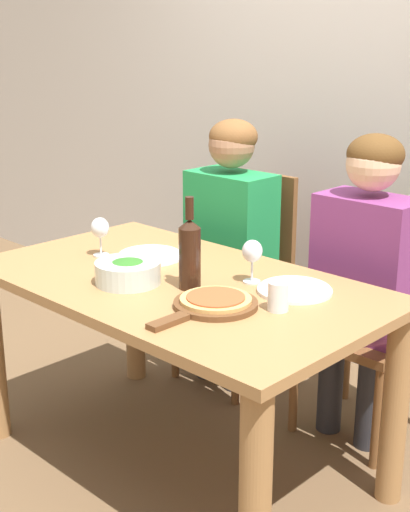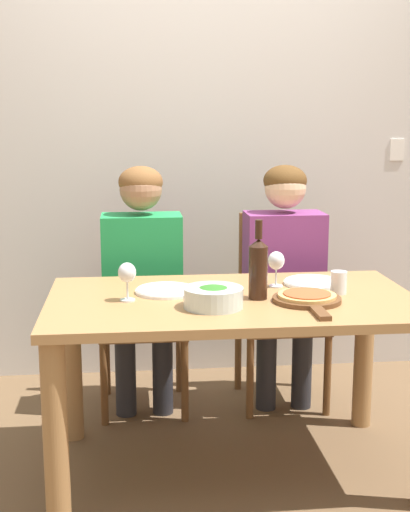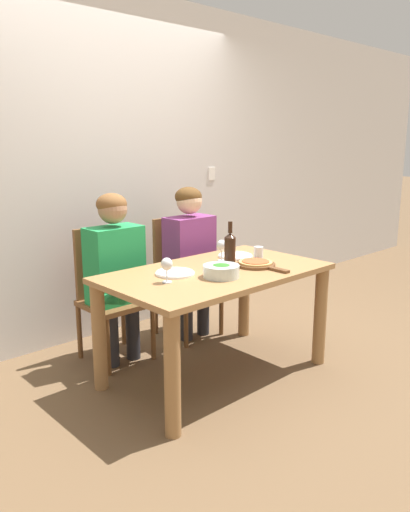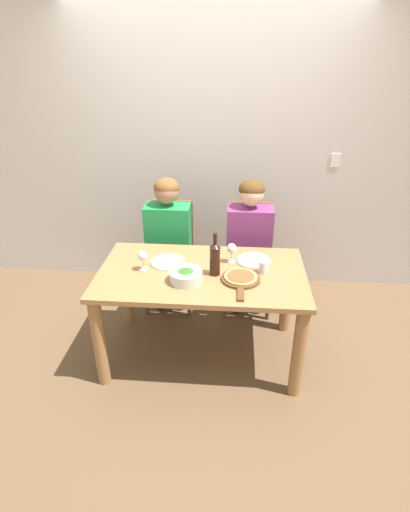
# 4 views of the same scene
# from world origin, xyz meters

# --- Properties ---
(ground_plane) EXTENTS (40.00, 40.00, 0.00)m
(ground_plane) POSITION_xyz_m (0.00, 0.00, 0.00)
(ground_plane) COLOR brown
(back_wall) EXTENTS (10.00, 0.06, 2.70)m
(back_wall) POSITION_xyz_m (0.00, 1.22, 1.35)
(back_wall) COLOR silver
(back_wall) RESTS_ON ground
(dining_table) EXTENTS (1.46, 0.85, 0.73)m
(dining_table) POSITION_xyz_m (0.00, 0.00, 0.59)
(dining_table) COLOR #9E7042
(dining_table) RESTS_ON ground
(chair_left) EXTENTS (0.42, 0.42, 0.95)m
(chair_left) POSITION_xyz_m (-0.35, 0.76, 0.50)
(chair_left) COLOR brown
(chair_left) RESTS_ON ground
(chair_right) EXTENTS (0.42, 0.42, 0.95)m
(chair_right) POSITION_xyz_m (0.35, 0.76, 0.50)
(chair_right) COLOR brown
(chair_right) RESTS_ON ground
(person_woman) EXTENTS (0.47, 0.51, 1.21)m
(person_woman) POSITION_xyz_m (-0.35, 0.64, 0.72)
(person_woman) COLOR #28282D
(person_woman) RESTS_ON ground
(person_man) EXTENTS (0.47, 0.51, 1.21)m
(person_man) POSITION_xyz_m (0.35, 0.64, 0.72)
(person_man) COLOR #28282D
(person_man) RESTS_ON ground
(wine_bottle) EXTENTS (0.07, 0.07, 0.31)m
(wine_bottle) POSITION_xyz_m (0.09, -0.03, 0.86)
(wine_bottle) COLOR black
(wine_bottle) RESTS_ON dining_table
(broccoli_bowl) EXTENTS (0.22, 0.22, 0.08)m
(broccoli_bowl) POSITION_xyz_m (-0.09, -0.14, 0.77)
(broccoli_bowl) COLOR silver
(broccoli_bowl) RESTS_ON dining_table
(dinner_plate_left) EXTENTS (0.25, 0.25, 0.02)m
(dinner_plate_left) POSITION_xyz_m (-0.26, 0.10, 0.74)
(dinner_plate_left) COLOR white
(dinner_plate_left) RESTS_ON dining_table
(dinner_plate_right) EXTENTS (0.25, 0.25, 0.02)m
(dinner_plate_right) POSITION_xyz_m (0.37, 0.18, 0.74)
(dinner_plate_right) COLOR white
(dinner_plate_right) RESTS_ON dining_table
(pizza_on_board) EXTENTS (0.27, 0.41, 0.04)m
(pizza_on_board) POSITION_xyz_m (0.27, -0.11, 0.75)
(pizza_on_board) COLOR brown
(pizza_on_board) RESTS_ON dining_table
(wine_glass_left) EXTENTS (0.07, 0.07, 0.15)m
(wine_glass_left) POSITION_xyz_m (-0.41, -0.01, 0.84)
(wine_glass_left) COLOR silver
(wine_glass_left) RESTS_ON dining_table
(wine_glass_right) EXTENTS (0.07, 0.07, 0.15)m
(wine_glass_right) POSITION_xyz_m (0.20, 0.16, 0.84)
(wine_glass_right) COLOR silver
(wine_glass_right) RESTS_ON dining_table
(water_tumbler) EXTENTS (0.07, 0.07, 0.09)m
(water_tumbler) POSITION_xyz_m (0.43, 0.02, 0.78)
(water_tumbler) COLOR silver
(water_tumbler) RESTS_ON dining_table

